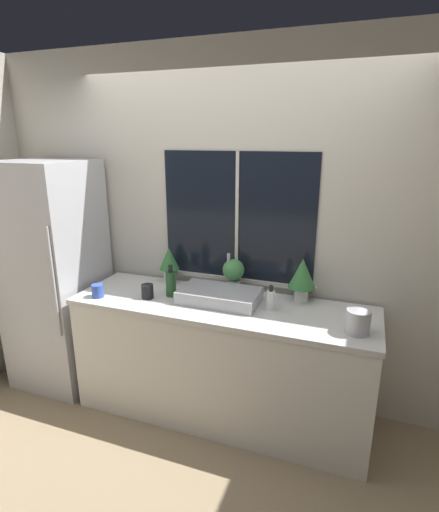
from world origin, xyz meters
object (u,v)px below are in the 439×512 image
object	(u,v)px
mug_blue	(98,291)
mug_black	(147,291)
refrigerator	(56,276)
kettle	(358,321)
potted_plant_left	(169,262)
sink	(220,295)
potted_plant_center	(233,273)
bottle_tall	(171,283)
soap_bottle	(271,300)
potted_plant_right	(302,275)

from	to	relation	value
mug_blue	mug_black	size ratio (longest dim) A/B	0.92
refrigerator	kettle	bearing A→B (deg)	-3.10
potted_plant_left	kettle	distance (m)	1.50
mug_black	potted_plant_left	bearing A→B (deg)	88.31
sink	mug_blue	distance (m)	0.90
potted_plant_center	kettle	bearing A→B (deg)	-22.54
refrigerator	bottle_tall	size ratio (longest dim) A/B	7.84
potted_plant_left	mug_blue	world-z (taller)	potted_plant_left
refrigerator	kettle	distance (m)	2.38
potted_plant_left	mug_black	world-z (taller)	potted_plant_left
soap_bottle	bottle_tall	distance (m)	0.75
kettle	potted_plant_left	bearing A→B (deg)	165.38
potted_plant_right	mug_blue	bearing A→B (deg)	-162.53
refrigerator	potted_plant_left	size ratio (longest dim) A/B	6.30
mug_black	mug_blue	bearing A→B (deg)	-162.98
potted_plant_center	potted_plant_right	world-z (taller)	potted_plant_right
refrigerator	sink	world-z (taller)	refrigerator
potted_plant_center	mug_blue	size ratio (longest dim) A/B	2.68
bottle_tall	kettle	bearing A→B (deg)	-6.03
refrigerator	sink	distance (m)	1.43
potted_plant_left	kettle	size ratio (longest dim) A/B	1.79
bottle_tall	mug_black	size ratio (longest dim) A/B	2.29
sink	mug_blue	size ratio (longest dim) A/B	5.90
bottle_tall	mug_black	distance (m)	0.18
soap_bottle	potted_plant_center	bearing A→B (deg)	146.00
soap_bottle	refrigerator	bearing A→B (deg)	-179.47
soap_bottle	mug_black	bearing A→B (deg)	-173.31
kettle	potted_plant_center	bearing A→B (deg)	157.46
refrigerator	kettle	xyz separation A→B (m)	(2.38, -0.13, 0.05)
refrigerator	mug_blue	distance (m)	0.60
refrigerator	mug_blue	world-z (taller)	refrigerator
potted_plant_left	bottle_tall	xyz separation A→B (m)	(0.13, -0.24, -0.08)
potted_plant_left	kettle	world-z (taller)	potted_plant_left
mug_black	refrigerator	bearing A→B (deg)	174.54
sink	potted_plant_center	size ratio (longest dim) A/B	2.20
sink	potted_plant_center	distance (m)	0.24
refrigerator	sink	xyz separation A→B (m)	(1.43, 0.04, 0.02)
soap_bottle	sink	bearing A→B (deg)	177.03
mug_black	sink	bearing A→B (deg)	13.55
potted_plant_left	mug_blue	size ratio (longest dim) A/B	3.09
soap_bottle	bottle_tall	bearing A→B (deg)	-179.49
bottle_tall	kettle	world-z (taller)	bottle_tall
mug_blue	potted_plant_center	bearing A→B (deg)	26.26
soap_bottle	mug_black	world-z (taller)	soap_bottle
sink	potted_plant_right	world-z (taller)	potted_plant_right
potted_plant_center	potted_plant_right	distance (m)	0.51
sink	potted_plant_center	xyz separation A→B (m)	(0.03, 0.21, 0.11)
mug_blue	mug_black	bearing A→B (deg)	17.02
sink	potted_plant_center	world-z (taller)	sink
refrigerator	potted_plant_left	bearing A→B (deg)	14.97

